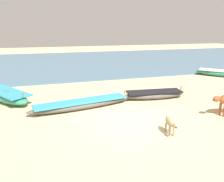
{
  "coord_description": "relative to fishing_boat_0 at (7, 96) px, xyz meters",
  "views": [
    {
      "loc": [
        -3.17,
        -7.78,
        3.62
      ],
      "look_at": [
        -0.03,
        2.43,
        0.6
      ],
      "focal_mm": 35.3,
      "sensor_mm": 36.0,
      "label": 1
    }
  ],
  "objects": [
    {
      "name": "ground",
      "position": [
        5.17,
        -4.22,
        -0.3
      ],
      "size": [
        80.0,
        80.0,
        0.0
      ],
      "primitive_type": "plane",
      "color": "#CCB789"
    },
    {
      "name": "calf_near_dun",
      "position": [
        6.08,
        -5.77,
        0.14
      ],
      "size": [
        0.38,
        0.92,
        0.6
      ],
      "rotation": [
        0.0,
        0.0,
        4.53
      ],
      "color": "tan",
      "rests_on": "ground"
    },
    {
      "name": "fishing_boat_1",
      "position": [
        15.29,
        1.75,
        -0.03
      ],
      "size": [
        3.34,
        3.46,
        0.69
      ],
      "rotation": [
        0.0,
        0.0,
        5.47
      ],
      "color": "#338C66",
      "rests_on": "ground"
    },
    {
      "name": "fishing_boat_3",
      "position": [
        3.52,
        -2.25,
        -0.08
      ],
      "size": [
        5.05,
        1.61,
        0.59
      ],
      "rotation": [
        0.0,
        0.0,
        0.16
      ],
      "color": "#5B5651",
      "rests_on": "ground"
    },
    {
      "name": "fishing_boat_2",
      "position": [
        7.49,
        -1.86,
        -0.07
      ],
      "size": [
        3.43,
        1.2,
        0.62
      ],
      "rotation": [
        0.0,
        0.0,
        6.18
      ],
      "color": "#5B5651",
      "rests_on": "ground"
    },
    {
      "name": "fishing_boat_0",
      "position": [
        0.0,
        0.0,
        0.0
      ],
      "size": [
        2.93,
        3.64,
        0.75
      ],
      "rotation": [
        0.0,
        0.0,
        5.29
      ],
      "color": "#338C66",
      "rests_on": "ground"
    },
    {
      "name": "sea_water",
      "position": [
        5.17,
        13.02,
        -0.26
      ],
      "size": [
        60.0,
        20.0,
        0.08
      ],
      "primitive_type": "cube",
      "color": "slate",
      "rests_on": "ground"
    }
  ]
}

